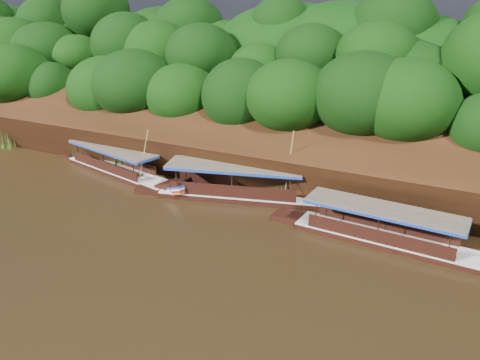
{
  "coord_description": "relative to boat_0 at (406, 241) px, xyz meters",
  "views": [
    {
      "loc": [
        14.53,
        -21.39,
        14.56
      ],
      "look_at": [
        -0.05,
        7.0,
        2.18
      ],
      "focal_mm": 35.0,
      "sensor_mm": 36.0,
      "label": 1
    }
  ],
  "objects": [
    {
      "name": "boat_1",
      "position": [
        -11.55,
        2.61,
        0.08
      ],
      "size": [
        15.89,
        6.39,
        6.49
      ],
      "rotation": [
        0.0,
        0.0,
        0.27
      ],
      "color": "black",
      "rests_on": "ground"
    },
    {
      "name": "ground",
      "position": [
        -11.95,
        -6.18,
        -0.54
      ],
      "size": [
        160.0,
        160.0,
        0.0
      ],
      "primitive_type": "plane",
      "color": "black",
      "rests_on": "ground"
    },
    {
      "name": "boat_0",
      "position": [
        0.0,
        0.0,
        0.0
      ],
      "size": [
        14.94,
        3.3,
        5.29
      ],
      "rotation": [
        0.0,
        0.0,
        -0.06
      ],
      "color": "black",
      "rests_on": "ground"
    },
    {
      "name": "riverbank",
      "position": [
        -11.96,
        16.54,
        1.34
      ],
      "size": [
        120.0,
        30.06,
        19.4
      ],
      "color": "black",
      "rests_on": "ground"
    },
    {
      "name": "boat_2",
      "position": [
        -23.99,
        2.0,
        -0.01
      ],
      "size": [
        15.01,
        5.08,
        5.28
      ],
      "rotation": [
        0.0,
        0.0,
        -0.22
      ],
      "color": "black",
      "rests_on": "ground"
    },
    {
      "name": "reeds",
      "position": [
        -15.89,
        3.27,
        0.33
      ],
      "size": [
        49.17,
        2.19,
        2.06
      ],
      "color": "#2C6E1B",
      "rests_on": "ground"
    }
  ]
}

